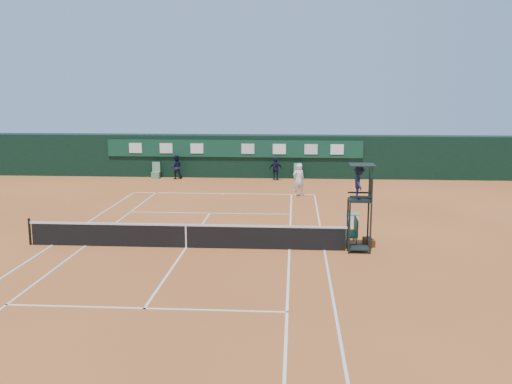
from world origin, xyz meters
TOP-DOWN VIEW (x-y plane):
  - ground at (0.00, 0.00)m, footprint 90.00×90.00m
  - court_lines at (0.00, 0.00)m, footprint 11.05×23.85m
  - tennis_net at (0.00, 0.00)m, footprint 12.90×0.10m
  - back_wall at (0.00, 18.74)m, footprint 40.00×1.65m
  - linesman_chair_left at (-5.50, 17.48)m, footprint 0.55×0.50m
  - linesman_chair_right at (4.50, 17.48)m, footprint 0.55×0.50m
  - umpire_chair at (6.78, -0.03)m, footprint 0.96×0.95m
  - player_bench at (6.65, 0.92)m, footprint 0.56×1.20m
  - tennis_bag at (7.31, 0.84)m, footprint 0.45×0.79m
  - cooler at (6.93, 3.93)m, footprint 0.57×0.57m
  - tennis_ball at (1.60, 5.76)m, footprint 0.07×0.07m
  - player at (4.52, 11.36)m, footprint 0.83×0.69m
  - ball_kid_left at (-4.00, 17.32)m, footprint 0.94×0.81m
  - ball_kid_right at (2.99, 17.26)m, footprint 0.93×0.43m

SIDE VIEW (x-z plane):
  - ground at x=0.00m, z-range 0.00..0.00m
  - court_lines at x=0.00m, z-range 0.00..0.01m
  - tennis_ball at x=1.60m, z-range 0.00..0.07m
  - tennis_bag at x=7.31m, z-range 0.00..0.28m
  - linesman_chair_left at x=-5.50m, z-range -0.26..0.89m
  - linesman_chair_right at x=4.50m, z-range -0.26..0.89m
  - cooler at x=6.93m, z-range 0.00..0.65m
  - tennis_net at x=0.00m, z-range -0.04..1.06m
  - player_bench at x=6.65m, z-range 0.05..1.15m
  - ball_kid_right at x=2.99m, z-range 0.00..1.55m
  - ball_kid_left at x=-4.00m, z-range 0.00..1.68m
  - player at x=4.52m, z-range 0.00..1.95m
  - back_wall at x=0.00m, z-range 0.01..3.01m
  - umpire_chair at x=6.78m, z-range 0.75..4.17m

